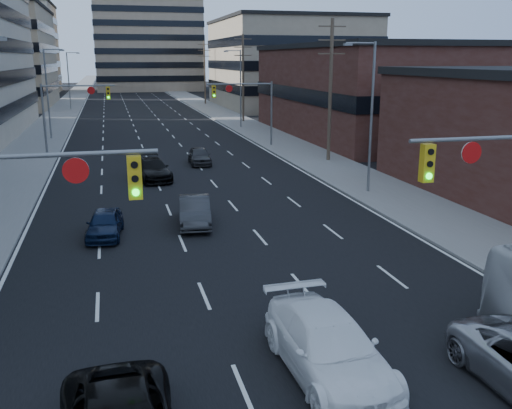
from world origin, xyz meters
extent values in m
cube|color=black|center=(0.00, 130.00, 0.01)|extent=(18.00, 300.00, 0.02)
cube|color=slate|center=(-11.50, 130.00, 0.07)|extent=(5.00, 300.00, 0.15)
cube|color=slate|center=(11.50, 130.00, 0.07)|extent=(5.00, 300.00, 0.15)
cube|color=#472119|center=(24.00, 50.00, 4.50)|extent=(20.00, 30.00, 9.00)
cube|color=gray|center=(25.00, 88.00, 7.00)|extent=(22.00, 28.00, 14.00)
cube|color=#ADA089|center=(-28.00, 140.00, 10.00)|extent=(24.00, 24.00, 20.00)
cube|color=gray|center=(32.00, 130.00, 6.00)|extent=(22.00, 22.00, 12.00)
cylinder|color=slate|center=(-6.75, 8.00, 5.80)|extent=(6.50, 0.12, 0.12)
cube|color=gold|center=(-4.10, 8.00, 5.15)|extent=(0.35, 0.28, 1.10)
cylinder|color=black|center=(-4.10, 7.84, 5.50)|extent=(0.18, 0.06, 0.18)
cylinder|color=black|center=(-4.10, 7.84, 5.15)|extent=(0.18, 0.06, 0.18)
cylinder|color=#0CE526|center=(-4.10, 7.84, 4.80)|extent=(0.18, 0.06, 0.18)
cylinder|color=white|center=(-5.50, 7.97, 5.40)|extent=(0.64, 0.06, 0.64)
cylinder|color=slate|center=(6.75, 8.00, 5.80)|extent=(6.50, 0.12, 0.12)
cube|color=gold|center=(4.10, 8.00, 5.15)|extent=(0.35, 0.28, 1.10)
cylinder|color=black|center=(4.10, 7.84, 5.50)|extent=(0.18, 0.06, 0.18)
cylinder|color=black|center=(4.10, 7.84, 5.15)|extent=(0.18, 0.06, 0.18)
cylinder|color=#0CE526|center=(4.10, 7.84, 4.80)|extent=(0.18, 0.06, 0.18)
cylinder|color=white|center=(5.50, 7.97, 5.40)|extent=(0.64, 0.06, 0.64)
cylinder|color=slate|center=(-10.00, 45.00, 3.00)|extent=(0.18, 0.18, 6.00)
cylinder|color=slate|center=(-7.00, 45.00, 5.80)|extent=(6.00, 0.12, 0.12)
cube|color=gold|center=(-4.60, 45.00, 5.15)|extent=(0.35, 0.28, 1.10)
cylinder|color=black|center=(-4.60, 44.84, 5.50)|extent=(0.18, 0.06, 0.18)
cylinder|color=black|center=(-4.60, 44.84, 5.15)|extent=(0.18, 0.06, 0.18)
cylinder|color=#0CE526|center=(-4.60, 44.84, 4.80)|extent=(0.18, 0.06, 0.18)
cylinder|color=white|center=(-6.00, 44.97, 5.40)|extent=(0.64, 0.06, 0.64)
cylinder|color=slate|center=(10.00, 45.00, 3.00)|extent=(0.18, 0.18, 6.00)
cylinder|color=slate|center=(7.00, 45.00, 5.80)|extent=(6.00, 0.12, 0.12)
cube|color=gold|center=(4.60, 45.00, 5.15)|extent=(0.35, 0.28, 1.10)
cylinder|color=black|center=(4.60, 44.84, 5.50)|extent=(0.18, 0.06, 0.18)
cylinder|color=black|center=(4.60, 44.84, 5.15)|extent=(0.18, 0.06, 0.18)
cylinder|color=#0CE526|center=(4.60, 44.84, 4.80)|extent=(0.18, 0.06, 0.18)
cylinder|color=white|center=(6.00, 44.97, 5.40)|extent=(0.64, 0.06, 0.64)
cylinder|color=#4C3D2D|center=(12.20, 36.00, 5.50)|extent=(0.28, 0.28, 11.00)
cube|color=#4C3D2D|center=(12.20, 36.00, 10.40)|extent=(2.20, 0.10, 0.10)
cube|color=#4C3D2D|center=(12.20, 36.00, 9.40)|extent=(2.20, 0.10, 0.10)
cube|color=#4C3D2D|center=(12.20, 36.00, 8.40)|extent=(2.20, 0.10, 0.10)
cylinder|color=#4C3D2D|center=(12.20, 66.00, 5.50)|extent=(0.28, 0.28, 11.00)
cube|color=#4C3D2D|center=(12.20, 66.00, 10.40)|extent=(2.20, 0.10, 0.10)
cube|color=#4C3D2D|center=(12.20, 66.00, 9.40)|extent=(2.20, 0.10, 0.10)
cube|color=#4C3D2D|center=(12.20, 66.00, 8.40)|extent=(2.20, 0.10, 0.10)
cylinder|color=#4C3D2D|center=(12.20, 96.00, 5.50)|extent=(0.28, 0.28, 11.00)
cube|color=#4C3D2D|center=(12.20, 96.00, 10.40)|extent=(2.20, 0.10, 0.10)
cube|color=#4C3D2D|center=(12.20, 96.00, 9.40)|extent=(2.20, 0.10, 0.10)
cube|color=#4C3D2D|center=(12.20, 96.00, 8.40)|extent=(2.20, 0.10, 0.10)
cube|color=slate|center=(-8.80, 20.00, 8.82)|extent=(0.50, 0.22, 0.14)
cylinder|color=slate|center=(-10.50, 55.00, 4.50)|extent=(0.16, 0.16, 9.00)
cylinder|color=slate|center=(-9.60, 55.00, 8.90)|extent=(1.80, 0.10, 0.10)
cube|color=slate|center=(-8.80, 55.00, 8.82)|extent=(0.50, 0.22, 0.14)
cylinder|color=slate|center=(-10.50, 90.00, 4.50)|extent=(0.16, 0.16, 9.00)
cylinder|color=slate|center=(-9.60, 90.00, 8.90)|extent=(1.80, 0.10, 0.10)
cube|color=slate|center=(-8.80, 90.00, 8.82)|extent=(0.50, 0.22, 0.14)
cylinder|color=slate|center=(10.50, 25.00, 4.50)|extent=(0.16, 0.16, 9.00)
cylinder|color=slate|center=(9.60, 25.00, 8.90)|extent=(1.80, 0.10, 0.10)
cube|color=slate|center=(8.80, 25.00, 8.82)|extent=(0.50, 0.22, 0.14)
cylinder|color=slate|center=(10.50, 60.00, 4.50)|extent=(0.16, 0.16, 9.00)
cylinder|color=slate|center=(9.60, 60.00, 8.90)|extent=(1.80, 0.10, 0.10)
cube|color=slate|center=(8.80, 60.00, 8.82)|extent=(0.50, 0.22, 0.14)
imported|color=white|center=(0.52, 6.17, 0.80)|extent=(2.43, 5.57, 1.59)
imported|color=#0D1934|center=(-5.14, 19.90, 0.64)|extent=(1.90, 3.90, 1.28)
imported|color=#2E2E30|center=(-0.82, 20.81, 0.70)|extent=(1.98, 4.42, 1.41)
imported|color=black|center=(-2.00, 32.37, 0.72)|extent=(2.59, 5.18, 1.44)
imported|color=#2F2F31|center=(2.00, 37.38, 0.67)|extent=(1.74, 3.99, 1.34)
camera|label=1|loc=(-4.62, -6.35, 8.06)|focal=40.00mm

